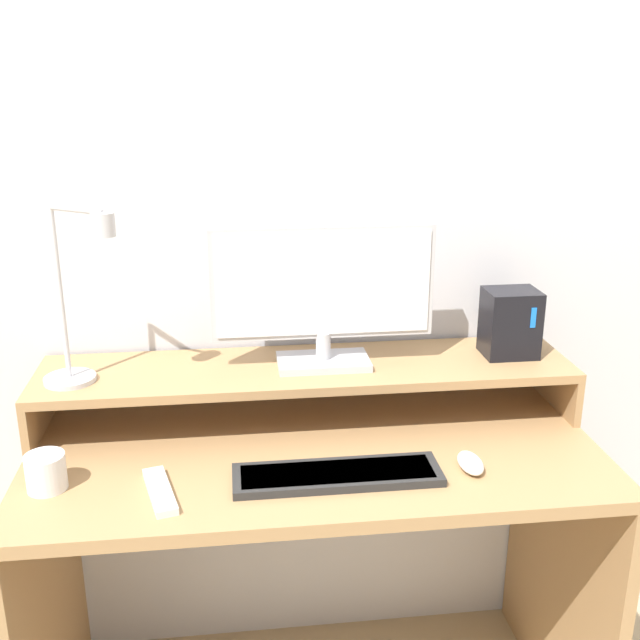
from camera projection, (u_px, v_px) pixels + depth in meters
The scene contains 10 objects.
wall_back at pixel (299, 216), 1.90m from camera, with size 6.00×0.05×2.50m.
desk at pixel (315, 530), 1.79m from camera, with size 1.30×0.62×0.78m.
monitor_shelf at pixel (307, 372), 1.84m from camera, with size 1.30×0.29×0.14m.
monitor at pixel (323, 293), 1.78m from camera, with size 0.53×0.13×0.34m.
desk_lamp at pixel (79, 309), 1.66m from camera, with size 0.20×0.17×0.41m.
router_dock at pixel (510, 323), 1.87m from camera, with size 0.13×0.11×0.17m.
keyboard at pixel (337, 475), 1.58m from camera, with size 0.44×0.12×0.02m.
mouse at pixel (470, 463), 1.62m from camera, with size 0.05×0.10×0.03m.
remote_control at pixel (160, 491), 1.52m from camera, with size 0.09×0.18×0.02m.
mug at pixel (46, 472), 1.54m from camera, with size 0.08×0.08×0.08m.
Camera 1 is at (-0.18, -1.22, 1.60)m, focal length 42.00 mm.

